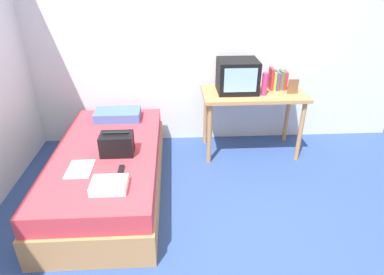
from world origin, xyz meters
TOP-DOWN VIEW (x-y plane):
  - ground_plane at (0.00, 0.00)m, footprint 8.00×8.00m
  - wall_back at (0.00, 2.00)m, footprint 5.20×0.10m
  - bed at (-0.92, 0.84)m, footprint 1.00×2.00m
  - desk at (0.65, 1.57)m, footprint 1.16×0.60m
  - tv at (0.45, 1.59)m, footprint 0.44×0.39m
  - water_bottle at (0.73, 1.46)m, footprint 0.06×0.06m
  - book_row at (0.94, 1.66)m, footprint 0.19×0.17m
  - picture_frame at (1.06, 1.48)m, footprint 0.11×0.02m
  - pillow at (-0.90, 1.53)m, footprint 0.51×0.29m
  - handbag at (-0.79, 0.75)m, footprint 0.30×0.20m
  - magazine at (-1.08, 0.49)m, footprint 0.21×0.29m
  - remote_dark at (-0.72, 0.44)m, footprint 0.04×0.16m
  - folded_towel at (-0.78, 0.20)m, footprint 0.28×0.22m

SIDE VIEW (x-z plane):
  - ground_plane at x=0.00m, z-range 0.00..0.00m
  - bed at x=-0.92m, z-range 0.00..0.48m
  - magazine at x=-1.08m, z-range 0.48..0.49m
  - remote_dark at x=-0.72m, z-range 0.48..0.50m
  - folded_towel at x=-0.78m, z-range 0.48..0.55m
  - pillow at x=-0.90m, z-range 0.48..0.59m
  - handbag at x=-0.79m, z-range 0.47..0.70m
  - desk at x=0.65m, z-range 0.28..1.05m
  - picture_frame at x=1.06m, z-range 0.77..0.93m
  - book_row at x=0.94m, z-range 0.75..1.00m
  - water_bottle at x=0.73m, z-range 0.77..1.02m
  - tv at x=0.45m, z-range 0.77..1.13m
  - wall_back at x=0.00m, z-range 0.00..2.60m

